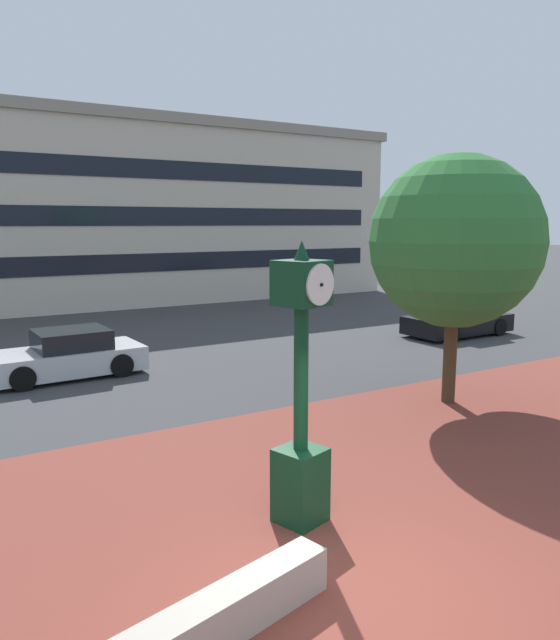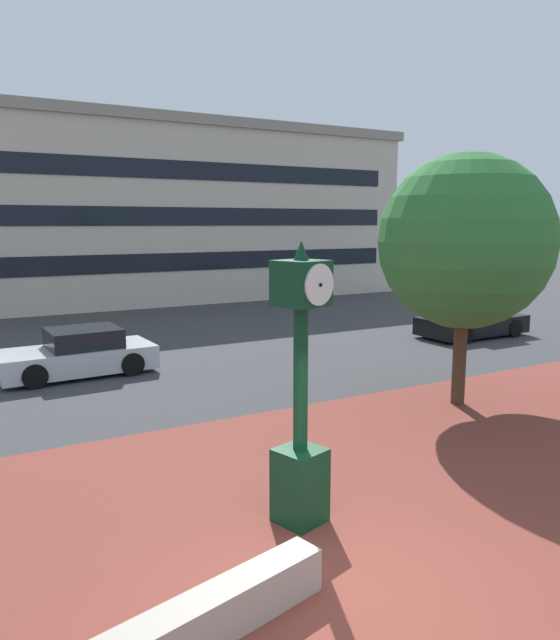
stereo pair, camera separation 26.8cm
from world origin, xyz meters
The scene contains 8 objects.
ground_plane centered at (0.00, 0.00, 0.00)m, with size 200.00×200.00×0.00m, color #38383A.
plaza_brick_paving centered at (0.00, 1.11, 0.00)m, with size 44.00×10.21×0.01m, color brown.
planter_wall centered at (-1.75, -0.03, 0.25)m, with size 3.20×0.40×0.50m, color #ADA393.
street_clock centered at (0.46, 1.65, 1.69)m, with size 0.75×0.79×3.92m.
plaza_tree centered at (6.71, 4.73, 3.65)m, with size 4.18×3.89×5.69m.
car_street_near centered at (-0.66, 11.65, 0.57)m, with size 4.15×2.12×1.28m.
car_street_far centered at (13.16, 10.40, 0.57)m, with size 4.12×1.98×1.28m.
civic_building centered at (5.88, 31.20, 4.72)m, with size 29.11×16.14×9.42m.
Camera 2 is at (-3.58, -5.03, 4.15)m, focal length 33.36 mm.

